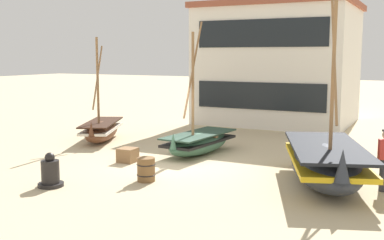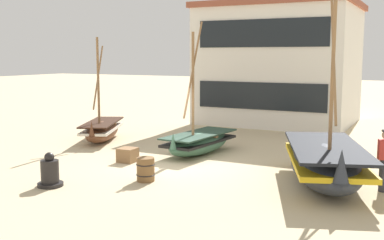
# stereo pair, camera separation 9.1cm
# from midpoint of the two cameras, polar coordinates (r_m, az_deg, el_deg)

# --- Properties ---
(ground_plane) EXTENTS (120.00, 120.00, 0.00)m
(ground_plane) POSITION_cam_midpoint_polar(r_m,az_deg,el_deg) (15.85, -1.80, -5.46)
(ground_plane) COLOR #CCB78E
(fishing_boat_near_left) EXTENTS (2.47, 3.62, 4.39)m
(fishing_boat_near_left) POSITION_cam_midpoint_polar(r_m,az_deg,el_deg) (20.54, -11.03, -1.18)
(fishing_boat_near_left) COLOR brown
(fishing_boat_near_left) RESTS_ON ground
(fishing_boat_centre_large) EXTENTS (3.40, 5.09, 5.69)m
(fishing_boat_centre_large) POSITION_cam_midpoint_polar(r_m,az_deg,el_deg) (13.84, 15.72, -5.01)
(fishing_boat_centre_large) COLOR #2D333D
(fishing_boat_centre_large) RESTS_ON ground
(fishing_boat_far_right) EXTENTS (1.67, 3.62, 4.86)m
(fishing_boat_far_right) POSITION_cam_midpoint_polar(r_m,az_deg,el_deg) (17.52, 0.69, -2.67)
(fishing_boat_far_right) COLOR #427056
(fishing_boat_far_right) RESTS_ON ground
(capstan_winch) EXTENTS (0.72, 0.72, 0.97)m
(capstan_winch) POSITION_cam_midpoint_polar(r_m,az_deg,el_deg) (13.83, -16.94, -6.18)
(capstan_winch) COLOR black
(capstan_winch) RESTS_ON ground
(wooden_barrel) EXTENTS (0.56, 0.56, 0.70)m
(wooden_barrel) POSITION_cam_midpoint_polar(r_m,az_deg,el_deg) (13.84, -5.75, -5.97)
(wooden_barrel) COLOR brown
(wooden_barrel) RESTS_ON ground
(cargo_crate) EXTENTS (0.60, 0.60, 0.48)m
(cargo_crate) POSITION_cam_midpoint_polar(r_m,az_deg,el_deg) (16.39, -7.95, -4.22)
(cargo_crate) COLOR olive
(cargo_crate) RESTS_ON ground
(harbor_building_main) EXTENTS (8.07, 6.54, 6.37)m
(harbor_building_main) POSITION_cam_midpoint_polar(r_m,az_deg,el_deg) (26.25, 10.32, 6.73)
(harbor_building_main) COLOR white
(harbor_building_main) RESTS_ON ground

